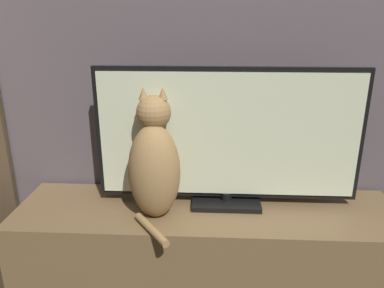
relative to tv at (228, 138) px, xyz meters
name	(u,v)px	position (x,y,z in m)	size (l,w,h in m)	color
wall_back	(210,2)	(-0.08, 0.20, 0.50)	(4.80, 0.05, 2.60)	#564C51
tv_stand	(206,264)	(-0.08, -0.05, -0.54)	(1.52, 0.41, 0.52)	brown
tv	(228,138)	(0.00, 0.00, 0.00)	(1.03, 0.17, 0.55)	black
cat	(154,164)	(-0.27, -0.11, -0.07)	(0.20, 0.32, 0.49)	#997547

